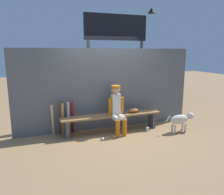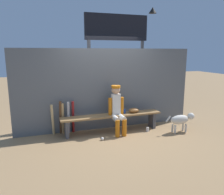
# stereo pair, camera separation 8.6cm
# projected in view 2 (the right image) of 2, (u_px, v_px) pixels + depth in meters

# --- Properties ---
(ground_plane) EXTENTS (30.00, 30.00, 0.00)m
(ground_plane) POSITION_uv_depth(u_px,v_px,m) (112.00, 132.00, 5.80)
(ground_plane) COLOR #9E7A51
(chainlink_fence) EXTENTS (4.84, 0.03, 2.14)m
(chainlink_fence) POSITION_uv_depth(u_px,v_px,m) (108.00, 89.00, 5.92)
(chainlink_fence) COLOR #595E63
(chainlink_fence) RESTS_ON ground_plane
(dugout_bench) EXTENTS (2.63, 0.36, 0.46)m
(dugout_bench) POSITION_uv_depth(u_px,v_px,m) (112.00, 118.00, 5.73)
(dugout_bench) COLOR olive
(dugout_bench) RESTS_ON ground_plane
(player_seated) EXTENTS (0.41, 0.55, 1.22)m
(player_seated) POSITION_uv_depth(u_px,v_px,m) (117.00, 108.00, 5.60)
(player_seated) COLOR silver
(player_seated) RESTS_ON ground_plane
(baseball_glove) EXTENTS (0.28, 0.20, 0.12)m
(baseball_glove) POSITION_uv_depth(u_px,v_px,m) (134.00, 110.00, 5.89)
(baseball_glove) COLOR brown
(baseball_glove) RESTS_ON dugout_bench
(bat_aluminum_red) EXTENTS (0.07, 0.14, 0.83)m
(bat_aluminum_red) POSITION_uv_depth(u_px,v_px,m) (73.00, 117.00, 5.67)
(bat_aluminum_red) COLOR #B22323
(bat_aluminum_red) RESTS_ON ground_plane
(bat_aluminum_silver) EXTENTS (0.07, 0.16, 0.84)m
(bat_aluminum_silver) POSITION_uv_depth(u_px,v_px,m) (68.00, 118.00, 5.57)
(bat_aluminum_silver) COLOR #B7B7BC
(bat_aluminum_silver) RESTS_ON ground_plane
(bat_wood_tan) EXTENTS (0.07, 0.20, 0.81)m
(bat_wood_tan) POSITION_uv_depth(u_px,v_px,m) (63.00, 119.00, 5.56)
(bat_wood_tan) COLOR tan
(bat_wood_tan) RESTS_ON ground_plane
(bat_wood_dark) EXTENTS (0.07, 0.20, 0.87)m
(bat_wood_dark) POSITION_uv_depth(u_px,v_px,m) (61.00, 118.00, 5.55)
(bat_wood_dark) COLOR brown
(bat_wood_dark) RESTS_ON ground_plane
(bat_wood_natural) EXTENTS (0.11, 0.24, 0.81)m
(bat_wood_natural) POSITION_uv_depth(u_px,v_px,m) (53.00, 120.00, 5.47)
(bat_wood_natural) COLOR tan
(bat_wood_natural) RESTS_ON ground_plane
(baseball) EXTENTS (0.07, 0.07, 0.07)m
(baseball) POSITION_uv_depth(u_px,v_px,m) (102.00, 139.00, 5.23)
(baseball) COLOR white
(baseball) RESTS_ON ground_plane
(cup_on_ground) EXTENTS (0.08, 0.08, 0.11)m
(cup_on_ground) POSITION_uv_depth(u_px,v_px,m) (147.00, 129.00, 5.82)
(cup_on_ground) COLOR silver
(cup_on_ground) RESTS_ON ground_plane
(cup_on_bench) EXTENTS (0.08, 0.08, 0.11)m
(cup_on_bench) POSITION_uv_depth(u_px,v_px,m) (124.00, 111.00, 5.82)
(cup_on_bench) COLOR #1E47AD
(cup_on_bench) RESTS_ON dugout_bench
(scoreboard) EXTENTS (2.23, 0.27, 3.38)m
(scoreboard) POSITION_uv_depth(u_px,v_px,m) (119.00, 41.00, 6.70)
(scoreboard) COLOR #3F3F42
(scoreboard) RESTS_ON ground_plane
(dog) EXTENTS (0.84, 0.20, 0.49)m
(dog) POSITION_uv_depth(u_px,v_px,m) (181.00, 120.00, 5.71)
(dog) COLOR beige
(dog) RESTS_ON ground_plane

